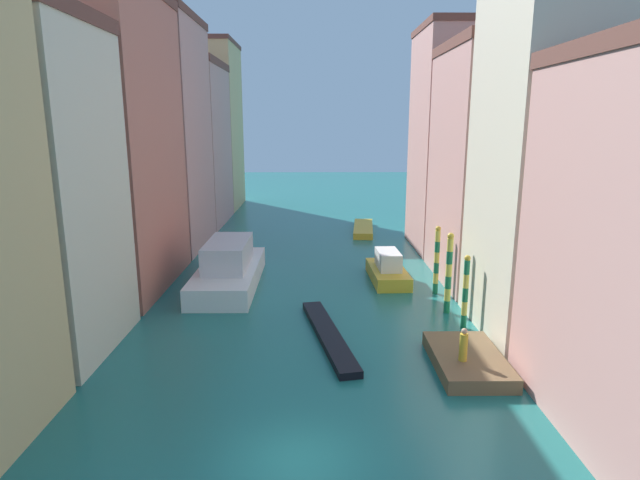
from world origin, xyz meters
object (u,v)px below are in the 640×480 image
mooring_pole_0 (465,291)px  motorboat_0 (388,270)px  gondola_black (328,335)px  motorboat_1 (363,229)px  waterfront_dock (467,360)px  vaporetto_white (229,268)px  person_on_dock (463,346)px  mooring_pole_2 (437,259)px  mooring_pole_1 (449,272)px

mooring_pole_0 → motorboat_0: 9.28m
mooring_pole_0 → gondola_black: (-7.32, -1.28, -1.90)m
mooring_pole_0 → motorboat_1: (-3.08, 25.42, -1.77)m
waterfront_dock → gondola_black: (-6.22, 3.29, -0.14)m
gondola_black → vaporetto_white: bearing=125.9°
person_on_dock → mooring_pole_2: size_ratio=0.34×
person_on_dock → gondola_black: size_ratio=0.16×
motorboat_0 → mooring_pole_2: bearing=-47.1°
gondola_black → motorboat_1: 27.04m
mooring_pole_0 → motorboat_1: mooring_pole_0 is taller
motorboat_1 → mooring_pole_0: bearing=-83.1°
mooring_pole_2 → person_on_dock: bearing=-96.8°
vaporetto_white → mooring_pole_2: bearing=-7.9°
waterfront_dock → motorboat_1: (-1.98, 29.99, -0.02)m
vaporetto_white → motorboat_1: vaporetto_white is taller
mooring_pole_0 → mooring_pole_1: mooring_pole_1 is taller
person_on_dock → mooring_pole_2: mooring_pole_2 is taller
person_on_dock → vaporetto_white: size_ratio=0.14×
vaporetto_white → person_on_dock: bearing=-46.5°
waterfront_dock → mooring_pole_2: mooring_pole_2 is taller
mooring_pole_1 → mooring_pole_0: bearing=-82.2°
mooring_pole_2 → mooring_pole_1: bearing=-91.9°
mooring_pole_0 → gondola_black: bearing=-170.0°
gondola_black → motorboat_0: motorboat_0 is taller
waterfront_dock → motorboat_0: size_ratio=0.89×
mooring_pole_0 → vaporetto_white: 15.87m
motorboat_0 → motorboat_1: size_ratio=0.73×
mooring_pole_0 → gondola_black: 7.67m
person_on_dock → motorboat_0: size_ratio=0.26×
mooring_pole_2 → gondola_black: bearing=-135.0°
gondola_black → mooring_pole_0: bearing=10.0°
waterfront_dock → vaporetto_white: vaporetto_white is taller
waterfront_dock → mooring_pole_1: bearing=83.6°
waterfront_dock → mooring_pole_2: (0.89, 10.39, 1.96)m
mooring_pole_1 → gondola_black: (-6.99, -3.63, -2.26)m
waterfront_dock → person_on_dock: size_ratio=3.43×
gondola_black → motorboat_0: size_ratio=1.59×
waterfront_dock → gondola_black: size_ratio=0.56×
waterfront_dock → motorboat_0: 13.42m
mooring_pole_1 → mooring_pole_2: size_ratio=1.07×
mooring_pole_1 → motorboat_0: 7.08m
waterfront_dock → vaporetto_white: size_ratio=0.48×
mooring_pole_2 → motorboat_0: mooring_pole_2 is taller
waterfront_dock → mooring_pole_2: bearing=85.1°
mooring_pole_2 → gondola_black: (-7.11, -7.11, -2.10)m
mooring_pole_0 → motorboat_1: size_ratio=0.51×
vaporetto_white → motorboat_1: bearing=58.7°
vaporetto_white → motorboat_0: 10.99m
waterfront_dock → mooring_pole_1: size_ratio=1.08×
motorboat_1 → waterfront_dock: bearing=-86.2°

